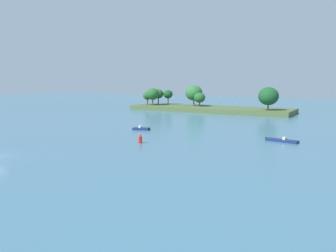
% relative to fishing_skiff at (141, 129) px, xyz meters
% --- Properties ---
extents(treeline_island, '(60.61, 17.96, 9.62)m').
position_rel_fishing_skiff_xyz_m(treeline_island, '(-6.53, 52.29, 2.31)').
color(treeline_island, '#4C6038').
rests_on(treeline_island, ground).
extents(fishing_skiff, '(4.22, 2.86, 1.00)m').
position_rel_fishing_skiff_xyz_m(fishing_skiff, '(0.00, 0.00, 0.00)').
color(fishing_skiff, navy).
rests_on(fishing_skiff, ground).
extents(small_motorboat, '(6.36, 2.57, 0.96)m').
position_rel_fishing_skiff_xyz_m(small_motorboat, '(32.00, 0.70, -0.03)').
color(small_motorboat, navy).
rests_on(small_motorboat, ground).
extents(channel_buoy_red, '(0.70, 0.70, 1.90)m').
position_rel_fishing_skiff_xyz_m(channel_buoy_red, '(9.45, -13.90, 0.53)').
color(channel_buoy_red, red).
rests_on(channel_buoy_red, ground).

